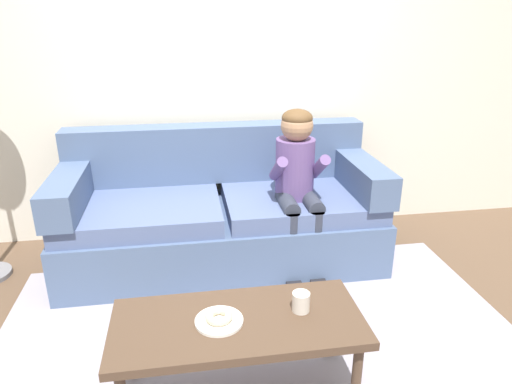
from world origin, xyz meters
The scene contains 10 objects.
ground centered at (0.00, 0.00, 0.00)m, with size 10.00×10.00×0.00m, color brown.
wall_back centered at (0.00, 1.40, 1.40)m, with size 8.00×0.10×2.80m, color silver.
area_rug centered at (0.00, -0.25, 0.01)m, with size 2.87×2.09×0.01m, color #9993A3.
couch centered at (-0.12, 0.85, 0.34)m, with size 2.17×0.90×0.92m.
coffee_table centered at (-0.16, -0.47, 0.37)m, with size 1.10×0.49×0.42m.
person_child centered at (0.37, 0.64, 0.67)m, with size 0.34×0.58×1.10m.
plate centered at (-0.25, -0.48, 0.42)m, with size 0.21×0.21×0.01m, color white.
donut centered at (-0.25, -0.48, 0.45)m, with size 0.12×0.12×0.04m, color beige.
mug centered at (0.12, -0.45, 0.46)m, with size 0.08×0.08×0.09m, color silver.
toy_controller centered at (-0.68, 0.07, 0.03)m, with size 0.23×0.09×0.05m.
Camera 1 is at (-0.35, -2.15, 1.67)m, focal length 32.46 mm.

